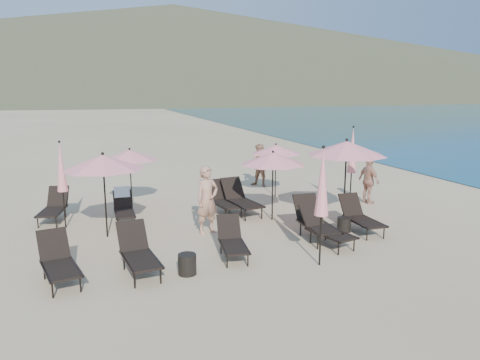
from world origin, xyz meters
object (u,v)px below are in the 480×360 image
object	(u,v)px
lounger_4	(315,220)
umbrella_open_0	(103,162)
lounger_1	(138,252)
umbrella_closed_1	(352,151)
lounger_2	(232,240)
side_table_0	(187,264)
umbrella_closed_2	(61,168)
beachgoer_a	(207,200)
beachgoer_b	(260,165)
umbrella_open_1	(273,159)
umbrella_open_2	(347,148)
lounger_6	(54,207)
lounger_3	(325,228)
lounger_8	(222,199)
lounger_0	(58,261)
umbrella_closed_0	(322,183)
beachgoer_c	(369,181)
lounger_7	(124,206)
side_table_1	(344,225)
umbrella_open_3	(130,155)
lounger_9	(241,198)
lounger_5	(360,216)
umbrella_open_4	(276,149)

from	to	relation	value
lounger_4	umbrella_open_0	world-z (taller)	umbrella_open_0
lounger_1	umbrella_closed_1	bearing A→B (deg)	18.69
lounger_2	side_table_0	distance (m)	1.47
umbrella_closed_2	beachgoer_a	xyz separation A→B (m)	(3.75, -1.82, -0.82)
beachgoer_a	beachgoer_b	world-z (taller)	beachgoer_a
umbrella_open_1	umbrella_open_2	world-z (taller)	umbrella_open_2
lounger_4	lounger_6	xyz separation A→B (m)	(-6.67, 4.11, -0.05)
lounger_3	lounger_8	size ratio (longest dim) A/B	0.98
lounger_0	umbrella_closed_0	size ratio (longest dim) A/B	0.64
umbrella_open_2	beachgoer_a	xyz separation A→B (m)	(-4.14, 0.34, -1.29)
lounger_1	beachgoer_c	world-z (taller)	beachgoer_c
lounger_0	beachgoer_b	world-z (taller)	beachgoer_b
lounger_0	lounger_7	size ratio (longest dim) A/B	1.15
umbrella_open_2	lounger_2	bearing A→B (deg)	-158.38
lounger_1	lounger_8	world-z (taller)	lounger_1
side_table_1	umbrella_open_1	bearing A→B (deg)	129.46
lounger_2	lounger_8	xyz separation A→B (m)	(0.94, 3.80, 0.05)
umbrella_open_3	umbrella_open_0	bearing A→B (deg)	-109.12
lounger_9	side_table_0	distance (m)	5.09
lounger_4	umbrella_open_3	xyz separation A→B (m)	(-4.26, 4.88, 1.30)
lounger_4	lounger_6	size ratio (longest dim) A/B	1.09
lounger_6	lounger_2	bearing A→B (deg)	-34.96
lounger_1	lounger_3	world-z (taller)	lounger_1
umbrella_open_2	lounger_5	bearing A→B (deg)	-93.98
lounger_8	umbrella_open_3	xyz separation A→B (m)	(-2.66, 1.66, 1.33)
umbrella_open_2	umbrella_open_4	size ratio (longest dim) A/B	1.27
umbrella_open_2	umbrella_open_4	bearing A→B (deg)	99.49
umbrella_open_4	lounger_8	bearing A→B (deg)	-149.12
lounger_6	umbrella_open_3	size ratio (longest dim) A/B	0.85
lounger_7	beachgoer_c	bearing A→B (deg)	-3.41
lounger_9	beachgoer_c	world-z (taller)	beachgoer_c
umbrella_open_0	umbrella_closed_2	bearing A→B (deg)	130.98
lounger_7	umbrella_open_1	xyz separation A→B (m)	(4.28, -1.44, 1.45)
lounger_1	lounger_3	bearing A→B (deg)	-2.44
lounger_7	umbrella_closed_1	bearing A→B (deg)	-5.13
umbrella_open_1	umbrella_open_3	bearing A→B (deg)	142.96
umbrella_open_3	beachgoer_a	xyz separation A→B (m)	(1.66, -3.50, -0.85)
lounger_5	umbrella_open_0	bearing A→B (deg)	166.24
umbrella_open_0	umbrella_open_3	size ratio (longest dim) A/B	1.15
umbrella_open_2	umbrella_closed_0	size ratio (longest dim) A/B	0.92
lounger_9	beachgoer_b	distance (m)	4.26
umbrella_open_2	beachgoer_b	size ratio (longest dim) A/B	1.47
lounger_6	lounger_7	size ratio (longest dim) A/B	1.13
lounger_4	umbrella_closed_1	xyz separation A→B (m)	(2.74, 2.56, 1.42)
lounger_8	lounger_4	bearing A→B (deg)	-72.32
lounger_8	umbrella_open_4	size ratio (longest dim) A/B	0.90
beachgoer_b	beachgoer_c	world-z (taller)	beachgoer_b
umbrella_open_2	umbrella_open_3	xyz separation A→B (m)	(-5.81, 3.84, -0.44)
umbrella_open_4	side_table_1	size ratio (longest dim) A/B	4.88
lounger_2	lounger_6	distance (m)	6.25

